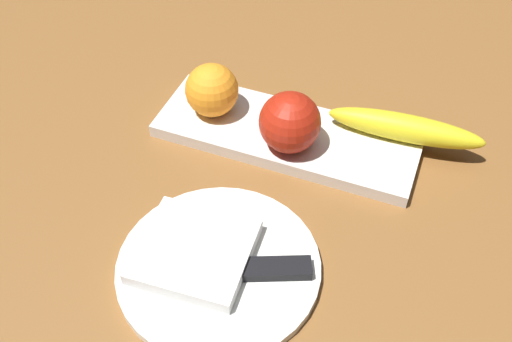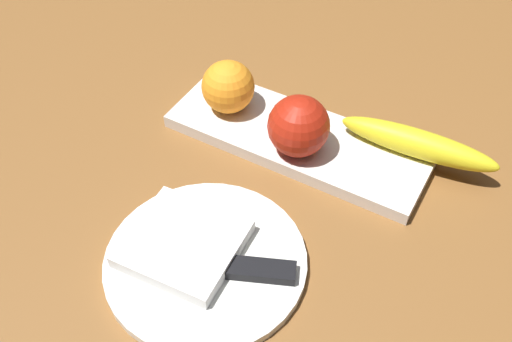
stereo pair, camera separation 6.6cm
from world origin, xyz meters
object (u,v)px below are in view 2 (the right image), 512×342
at_px(dinner_plate, 206,262).
at_px(orange_near_apple, 228,87).
at_px(apple, 299,126).
at_px(folded_napkin, 184,244).
at_px(fruit_tray, 298,139).
at_px(knife, 238,269).
at_px(banana, 418,143).

bearing_deg(dinner_plate, orange_near_apple, -64.43).
bearing_deg(apple, folded_napkin, 78.70).
height_order(fruit_tray, orange_near_apple, orange_near_apple).
bearing_deg(knife, banana, -135.46).
bearing_deg(apple, dinner_plate, 86.68).
relative_size(apple, knife, 0.43).
height_order(fruit_tray, knife, knife).
height_order(fruit_tray, folded_napkin, folded_napkin).
distance_m(folded_napkin, knife, 0.07).
relative_size(orange_near_apple, dinner_plate, 0.32).
bearing_deg(dinner_plate, folded_napkin, 0.00).
distance_m(fruit_tray, knife, 0.22).
bearing_deg(knife, dinner_plate, -17.61).
relative_size(fruit_tray, dinner_plate, 1.55).
bearing_deg(knife, fruit_tray, -103.00).
relative_size(banana, dinner_plate, 0.90).
relative_size(fruit_tray, knife, 1.93).
distance_m(orange_near_apple, knife, 0.26).
relative_size(folded_napkin, knife, 0.67).
distance_m(fruit_tray, folded_napkin, 0.22).
bearing_deg(dinner_plate, knife, -174.51).
bearing_deg(banana, orange_near_apple, -174.81).
height_order(fruit_tray, apple, apple).
xyz_separation_m(fruit_tray, apple, (-0.01, 0.03, 0.05)).
distance_m(banana, folded_napkin, 0.31).
bearing_deg(dinner_plate, banana, -118.97).
bearing_deg(fruit_tray, apple, 113.76).
xyz_separation_m(apple, orange_near_apple, (0.11, -0.03, -0.00)).
distance_m(apple, folded_napkin, 0.20).
distance_m(apple, orange_near_apple, 0.12).
distance_m(banana, knife, 0.27).
relative_size(apple, orange_near_apple, 1.09).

